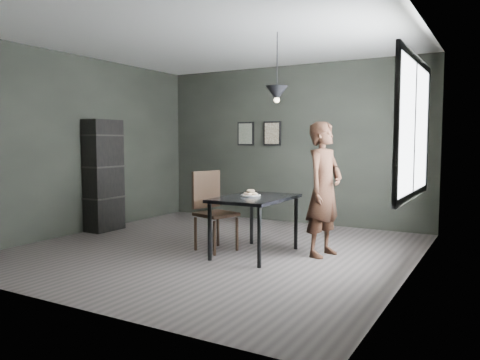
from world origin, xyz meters
The scene contains 13 objects.
ground centered at (0.00, 0.00, 0.00)m, with size 5.00×5.00×0.00m, color #383230.
back_wall centered at (0.00, 2.50, 1.40)m, with size 5.00×0.10×2.80m, color black.
ceiling centered at (0.00, 0.00, 2.80)m, with size 5.00×5.00×0.02m.
window_assembly centered at (2.47, 0.20, 1.60)m, with size 0.04×1.96×1.56m.
cafe_table centered at (0.60, 0.00, 0.67)m, with size 0.80×1.20×0.75m.
white_plate centered at (0.54, 0.00, 0.76)m, with size 0.23×0.23×0.01m, color white.
donut_pile centered at (0.54, 0.00, 0.79)m, with size 0.20×0.20×0.08m.
woman centered at (1.38, 0.38, 0.85)m, with size 0.62×0.41×1.70m, color black.
wood_chair centered at (-0.05, -0.03, 0.60)m, with size 0.57×0.57×1.06m.
shelf_unit centered at (-2.32, 0.25, 0.90)m, with size 0.34×0.60×1.80m, color black.
pendant_lamp centered at (0.85, 0.10, 2.05)m, with size 0.28×0.28×0.86m.
framed_print_left centered at (-0.90, 2.47, 1.60)m, with size 0.34×0.04×0.44m.
framed_print_right centered at (-0.35, 2.47, 1.60)m, with size 0.34×0.04×0.44m.
Camera 1 is at (3.36, -5.25, 1.45)m, focal length 35.00 mm.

